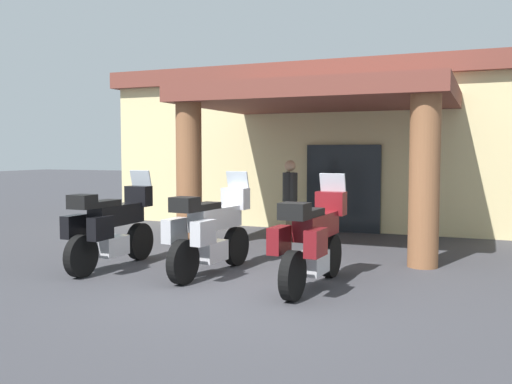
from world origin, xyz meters
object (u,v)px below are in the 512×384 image
Objects in this scene: motorcycle_silver at (211,231)px; pedestrian at (290,194)px; motorcycle_maroon at (313,240)px; motorcycle_black at (111,226)px; motel_building at (367,146)px.

motorcycle_silver is 3.55m from pedestrian.
motorcycle_silver is 1.00× the size of motorcycle_maroon.
pedestrian reaches higher than motorcycle_black.
pedestrian reaches higher than motorcycle_maroon.
motorcycle_silver is (1.75, 0.18, 0.00)m from motorcycle_black.
motel_building is 8.72m from motorcycle_maroon.
pedestrian is at bearing -25.44° from motorcycle_black.
motorcycle_black is 1.00× the size of motorcycle_silver.
motorcycle_black is 1.00× the size of motorcycle_maroon.
motel_building is 7.61× the size of pedestrian.
motorcycle_silver is 1.77m from motorcycle_maroon.
pedestrian is at bearing -98.37° from motel_building.
pedestrian is (-0.74, -4.76, -1.09)m from motel_building.
motorcycle_maroon is (1.75, -0.27, 0.00)m from motorcycle_silver.
motorcycle_silver is 1.26× the size of pedestrian.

